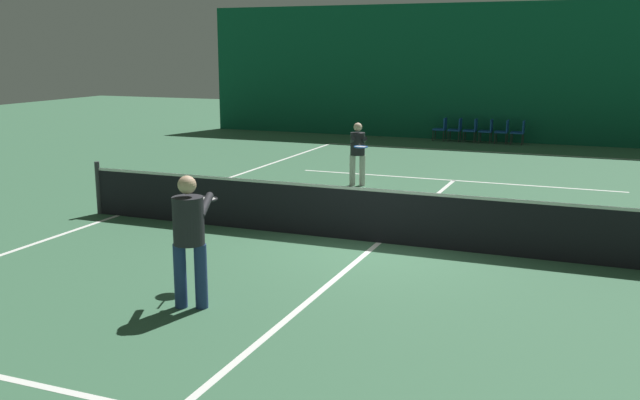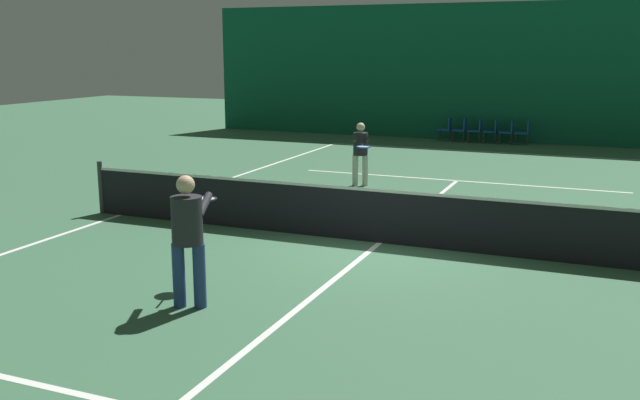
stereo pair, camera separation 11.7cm
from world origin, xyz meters
name	(u,v)px [view 2 (the right image)]	position (x,y,z in m)	size (l,w,h in m)	color
ground_plane	(380,243)	(0.00, 0.00, 0.00)	(60.00, 60.00, 0.00)	#386647
backdrop_curtain	(509,73)	(0.00, 14.68, 2.44)	(23.00, 0.12, 4.89)	#0F5138
court_line_baseline_far	(493,152)	(0.00, 11.90, 0.00)	(11.00, 0.10, 0.00)	white
court_line_service_far	(457,181)	(0.00, 6.40, 0.00)	(8.25, 0.10, 0.00)	white
court_line_sideline_left	(121,215)	(-5.50, 0.00, 0.00)	(0.10, 23.80, 0.00)	white
court_line_centre	(380,243)	(0.00, 0.00, 0.00)	(0.10, 12.80, 0.00)	white
tennis_net	(380,214)	(0.00, 0.00, 0.51)	(12.00, 0.10, 1.07)	black
player_near	(188,231)	(-1.34, -3.89, 1.02)	(0.78, 1.43, 1.74)	navy
player_far	(361,149)	(-2.05, 4.80, 0.90)	(0.83, 1.32, 1.54)	beige
courtside_chair_0	(446,128)	(-2.03, 14.13, 0.49)	(0.44, 0.44, 0.84)	#2D2D2D
courtside_chair_1	(462,128)	(-1.48, 14.13, 0.49)	(0.44, 0.44, 0.84)	#2D2D2D
courtside_chair_2	(477,129)	(-0.93, 14.13, 0.49)	(0.44, 0.44, 0.84)	#2D2D2D
courtside_chair_3	(493,130)	(-0.38, 14.13, 0.49)	(0.44, 0.44, 0.84)	#2D2D2D
courtside_chair_4	(509,130)	(0.17, 14.13, 0.49)	(0.44, 0.44, 0.84)	#2D2D2D
courtside_chair_5	(525,131)	(0.72, 14.13, 0.49)	(0.44, 0.44, 0.84)	#2D2D2D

